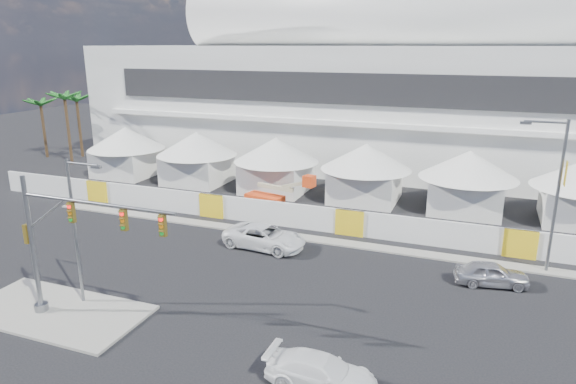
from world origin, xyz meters
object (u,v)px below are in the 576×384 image
at_px(boom_lift, 271,197).
at_px(streetlight_median, 77,222).
at_px(sedan_silver, 491,274).
at_px(pickup_curb, 265,237).
at_px(streetlight_curb, 555,186).
at_px(pickup_near, 321,372).
at_px(traffic_mast, 60,244).

bearing_deg(boom_lift, streetlight_median, -85.21).
height_order(sedan_silver, pickup_curb, pickup_curb).
distance_m(pickup_curb, boom_lift, 9.69).
bearing_deg(pickup_curb, streetlight_curb, -76.97).
relative_size(pickup_near, traffic_mast, 0.52).
bearing_deg(streetlight_median, pickup_near, -8.72).
relative_size(pickup_curb, boom_lift, 0.84).
distance_m(pickup_curb, pickup_near, 16.00).
height_order(pickup_near, streetlight_curb, streetlight_curb).
xyz_separation_m(sedan_silver, traffic_mast, (-21.01, -12.46, 3.59)).
xyz_separation_m(pickup_near, traffic_mast, (-14.27, 0.55, 3.62)).
distance_m(pickup_near, traffic_mast, 14.74).
height_order(sedan_silver, streetlight_curb, streetlight_curb).
bearing_deg(streetlight_median, sedan_silver, 26.74).
bearing_deg(pickup_curb, traffic_mast, 160.70).
xyz_separation_m(pickup_near, boom_lift, (-11.85, 22.63, 0.24)).
height_order(pickup_curb, boom_lift, boom_lift).
distance_m(streetlight_curb, boom_lift, 23.11).
distance_m(pickup_curb, traffic_mast, 14.60).
bearing_deg(pickup_curb, pickup_near, -143.19).
bearing_deg(streetlight_curb, pickup_near, -121.18).
bearing_deg(traffic_mast, boom_lift, 83.74).
distance_m(pickup_curb, streetlight_median, 13.44).
bearing_deg(pickup_curb, boom_lift, 24.43).
relative_size(pickup_near, streetlight_curb, 0.49).
distance_m(sedan_silver, boom_lift, 20.92).
bearing_deg(sedan_silver, boom_lift, 51.74).
xyz_separation_m(pickup_curb, pickup_near, (8.55, -13.52, -0.12)).
xyz_separation_m(streetlight_median, streetlight_curb, (24.50, 14.04, 0.85)).
height_order(streetlight_curb, boom_lift, streetlight_curb).
xyz_separation_m(traffic_mast, streetlight_median, (-0.37, 1.70, 0.55)).
bearing_deg(streetlight_median, streetlight_curb, 29.81).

